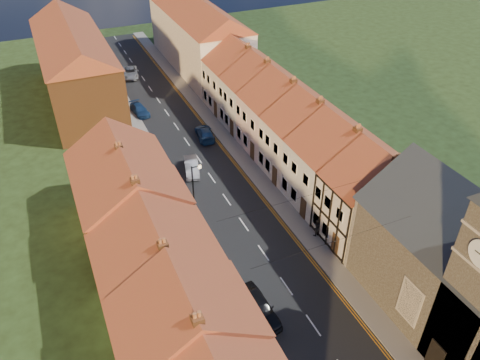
{
  "coord_description": "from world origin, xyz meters",
  "views": [
    {
      "loc": [
        -13.38,
        -11.19,
        27.72
      ],
      "look_at": [
        0.51,
        19.98,
        3.5
      ],
      "focal_mm": 35.0,
      "sensor_mm": 36.0,
      "label": 1
    }
  ],
  "objects_px": {
    "car_distant": "(130,73)",
    "car_far_b": "(205,133)",
    "car_near": "(258,308)",
    "pedestrian_right": "(316,227)",
    "church": "(464,252)",
    "lamppost": "(194,191)",
    "car_mid": "(192,167)",
    "car_far": "(140,110)",
    "pedestrian_left": "(262,340)"
  },
  "relations": [
    {
      "from": "lamppost",
      "to": "car_near",
      "type": "height_order",
      "value": "lamppost"
    },
    {
      "from": "car_mid",
      "to": "pedestrian_left",
      "type": "relative_size",
      "value": 2.45
    },
    {
      "from": "car_near",
      "to": "car_distant",
      "type": "distance_m",
      "value": 47.01
    },
    {
      "from": "car_far_b",
      "to": "car_mid",
      "type": "bearing_deg",
      "value": 66.54
    },
    {
      "from": "church",
      "to": "car_near",
      "type": "relative_size",
      "value": 3.26
    },
    {
      "from": "church",
      "to": "car_mid",
      "type": "relative_size",
      "value": 3.83
    },
    {
      "from": "car_distant",
      "to": "car_far_b",
      "type": "xyz_separation_m",
      "value": [
        3.75,
        -21.42,
        -0.0
      ]
    },
    {
      "from": "church",
      "to": "car_far",
      "type": "bearing_deg",
      "value": 107.52
    },
    {
      "from": "church",
      "to": "lamppost",
      "type": "xyz_separation_m",
      "value": [
        -13.17,
        16.68,
        -2.34
      ]
    },
    {
      "from": "lamppost",
      "to": "car_far_b",
      "type": "bearing_deg",
      "value": 66.6
    },
    {
      "from": "car_distant",
      "to": "lamppost",
      "type": "bearing_deg",
      "value": -83.27
    },
    {
      "from": "car_far_b",
      "to": "car_far",
      "type": "bearing_deg",
      "value": -51.06
    },
    {
      "from": "lamppost",
      "to": "pedestrian_right",
      "type": "distance_m",
      "value": 11.02
    },
    {
      "from": "lamppost",
      "to": "pedestrian_right",
      "type": "height_order",
      "value": "lamppost"
    },
    {
      "from": "car_far",
      "to": "pedestrian_left",
      "type": "xyz_separation_m",
      "value": [
        -1.02,
        -37.33,
        0.35
      ]
    },
    {
      "from": "pedestrian_left",
      "to": "car_far_b",
      "type": "bearing_deg",
      "value": 71.9
    },
    {
      "from": "car_near",
      "to": "pedestrian_left",
      "type": "distance_m",
      "value": 2.85
    },
    {
      "from": "car_near",
      "to": "car_distant",
      "type": "bearing_deg",
      "value": 85.55
    },
    {
      "from": "lamppost",
      "to": "car_near",
      "type": "distance_m",
      "value": 11.9
    },
    {
      "from": "car_distant",
      "to": "car_far",
      "type": "bearing_deg",
      "value": -87.39
    },
    {
      "from": "car_mid",
      "to": "car_far_b",
      "type": "distance_m",
      "value": 7.17
    },
    {
      "from": "pedestrian_left",
      "to": "pedestrian_right",
      "type": "relative_size",
      "value": 0.95
    },
    {
      "from": "car_near",
      "to": "car_far_b",
      "type": "xyz_separation_m",
      "value": [
        5.45,
        25.57,
        -0.16
      ]
    },
    {
      "from": "car_distant",
      "to": "pedestrian_left",
      "type": "distance_m",
      "value": 49.72
    },
    {
      "from": "lamppost",
      "to": "car_near",
      "type": "bearing_deg",
      "value": -86.97
    },
    {
      "from": "car_near",
      "to": "pedestrian_right",
      "type": "height_order",
      "value": "pedestrian_right"
    },
    {
      "from": "car_mid",
      "to": "car_distant",
      "type": "height_order",
      "value": "car_mid"
    },
    {
      "from": "car_mid",
      "to": "car_far",
      "type": "distance_m",
      "value": 15.31
    },
    {
      "from": "lamppost",
      "to": "car_distant",
      "type": "xyz_separation_m",
      "value": [
        2.31,
        35.42,
        -2.9
      ]
    },
    {
      "from": "car_far_b",
      "to": "church",
      "type": "bearing_deg",
      "value": 111.09
    },
    {
      "from": "car_mid",
      "to": "pedestrian_left",
      "type": "bearing_deg",
      "value": -82.79
    },
    {
      "from": "lamppost",
      "to": "pedestrian_right",
      "type": "bearing_deg",
      "value": -33.71
    },
    {
      "from": "church",
      "to": "lamppost",
      "type": "distance_m",
      "value": 21.38
    },
    {
      "from": "car_mid",
      "to": "pedestrian_right",
      "type": "relative_size",
      "value": 2.31
    },
    {
      "from": "car_distant",
      "to": "car_far_b",
      "type": "relative_size",
      "value": 1.05
    },
    {
      "from": "pedestrian_right",
      "to": "car_near",
      "type": "bearing_deg",
      "value": 35.18
    },
    {
      "from": "car_distant",
      "to": "car_far_b",
      "type": "height_order",
      "value": "car_distant"
    },
    {
      "from": "car_mid",
      "to": "car_far",
      "type": "relative_size",
      "value": 0.99
    },
    {
      "from": "car_mid",
      "to": "pedestrian_left",
      "type": "distance_m",
      "value": 22.28
    },
    {
      "from": "car_far_b",
      "to": "pedestrian_left",
      "type": "bearing_deg",
      "value": 85.14
    },
    {
      "from": "car_far",
      "to": "pedestrian_right",
      "type": "xyz_separation_m",
      "value": [
        8.3,
        -29.05,
        0.4
      ]
    },
    {
      "from": "car_distant",
      "to": "car_mid",
      "type": "bearing_deg",
      "value": -79.53
    },
    {
      "from": "car_near",
      "to": "pedestrian_right",
      "type": "distance_m",
      "value": 10.02
    },
    {
      "from": "church",
      "to": "pedestrian_left",
      "type": "height_order",
      "value": "church"
    },
    {
      "from": "pedestrian_left",
      "to": "car_distant",
      "type": "bearing_deg",
      "value": 81.67
    },
    {
      "from": "car_far_b",
      "to": "car_distant",
      "type": "bearing_deg",
      "value": -72.04
    },
    {
      "from": "car_near",
      "to": "car_mid",
      "type": "height_order",
      "value": "car_near"
    },
    {
      "from": "lamppost",
      "to": "car_far",
      "type": "bearing_deg",
      "value": 88.48
    },
    {
      "from": "lamppost",
      "to": "pedestrian_left",
      "type": "distance_m",
      "value": 14.47
    },
    {
      "from": "church",
      "to": "car_far_b",
      "type": "xyz_separation_m",
      "value": [
        -7.11,
        30.68,
        -5.24
      ]
    }
  ]
}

